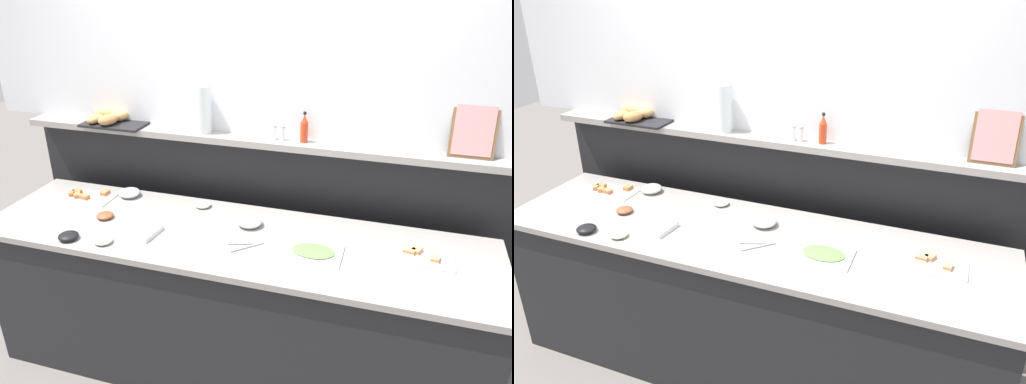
{
  "view_description": "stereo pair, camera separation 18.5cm",
  "coord_description": "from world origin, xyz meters",
  "views": [
    {
      "loc": [
        0.79,
        -2.13,
        2.22
      ],
      "look_at": [
        0.11,
        0.1,
        1.13
      ],
      "focal_mm": 34.52,
      "sensor_mm": 36.0,
      "label": 1
    },
    {
      "loc": [
        0.97,
        -2.07,
        2.22
      ],
      "look_at": [
        0.11,
        0.1,
        1.13
      ],
      "focal_mm": 34.52,
      "sensor_mm": 36.0,
      "label": 2
    }
  ],
  "objects": [
    {
      "name": "cold_cuts_platter",
      "position": [
        0.45,
        -0.05,
        0.92
      ],
      "size": [
        0.29,
        0.21,
        0.02
      ],
      "color": "white",
      "rests_on": "buffet_counter"
    },
    {
      "name": "hot_sauce_bottle",
      "position": [
        0.28,
        0.48,
        1.38
      ],
      "size": [
        0.04,
        0.04,
        0.18
      ],
      "color": "red",
      "rests_on": "back_ledge_unit"
    },
    {
      "name": "back_ledge_unit",
      "position": [
        0.0,
        0.55,
        0.68
      ],
      "size": [
        3.05,
        0.22,
        1.3
      ],
      "color": "black",
      "rests_on": "ground_plane"
    },
    {
      "name": "glass_bowl_medium",
      "position": [
        0.06,
        0.13,
        0.93
      ],
      "size": [
        0.14,
        0.14,
        0.06
      ],
      "color": "silver",
      "rests_on": "buffet_counter"
    },
    {
      "name": "condiment_bowl_teal",
      "position": [
        -0.8,
        -0.29,
        0.93
      ],
      "size": [
        0.11,
        0.11,
        0.04
      ],
      "primitive_type": "ellipsoid",
      "color": "black",
      "rests_on": "buffet_counter"
    },
    {
      "name": "sandwich_platter_rear",
      "position": [
        -1.02,
        0.17,
        0.92
      ],
      "size": [
        0.34,
        0.18,
        0.04
      ],
      "color": "white",
      "rests_on": "buffet_counter"
    },
    {
      "name": "pepper_shaker",
      "position": [
        0.15,
        0.47,
        1.34
      ],
      "size": [
        0.03,
        0.03,
        0.09
      ],
      "color": "white",
      "rests_on": "back_ledge_unit"
    },
    {
      "name": "sandwich_platter_front",
      "position": [
        0.95,
        0.05,
        0.92
      ],
      "size": [
        0.35,
        0.16,
        0.04
      ],
      "color": "silver",
      "rests_on": "buffet_counter"
    },
    {
      "name": "salt_shaker",
      "position": [
        0.11,
        0.47,
        1.34
      ],
      "size": [
        0.03,
        0.03,
        0.09
      ],
      "color": "white",
      "rests_on": "back_ledge_unit"
    },
    {
      "name": "condiment_bowl_cream",
      "position": [
        -0.75,
        -0.03,
        0.93
      ],
      "size": [
        0.09,
        0.09,
        0.03
      ],
      "primitive_type": "ellipsoid",
      "color": "brown",
      "rests_on": "buffet_counter"
    },
    {
      "name": "bread_basket",
      "position": [
        -0.98,
        0.49,
        1.34
      ],
      "size": [
        0.41,
        0.32,
        0.08
      ],
      "color": "black",
      "rests_on": "back_ledge_unit"
    },
    {
      "name": "condiment_bowl_dark",
      "position": [
        -0.6,
        -0.27,
        0.93
      ],
      "size": [
        0.1,
        0.1,
        0.03
      ],
      "primitive_type": "ellipsoid",
      "color": "silver",
      "rests_on": "buffet_counter"
    },
    {
      "name": "glass_bowl_large",
      "position": [
        -0.76,
        0.27,
        0.93
      ],
      "size": [
        0.13,
        0.13,
        0.05
      ],
      "color": "silver",
      "rests_on": "buffet_counter"
    },
    {
      "name": "ground_plane",
      "position": [
        0.0,
        0.6,
        0.0
      ],
      "size": [
        12.0,
        12.0,
        0.0
      ],
      "primitive_type": "plane",
      "color": "slate"
    },
    {
      "name": "water_carafe",
      "position": [
        -0.33,
        0.47,
        1.44
      ],
      "size": [
        0.09,
        0.09,
        0.28
      ],
      "primitive_type": "cylinder",
      "color": "silver",
      "rests_on": "back_ledge_unit"
    },
    {
      "name": "napkin_stack",
      "position": [
        -0.46,
        -0.12,
        0.92
      ],
      "size": [
        0.19,
        0.19,
        0.03
      ],
      "primitive_type": "cube",
      "rotation": [
        0.0,
        0.0,
        -0.1
      ],
      "color": "white",
      "rests_on": "buffet_counter"
    },
    {
      "name": "framed_picture",
      "position": [
        1.15,
        0.51,
        1.45
      ],
      "size": [
        0.23,
        0.08,
        0.29
      ],
      "color": "brown",
      "rests_on": "back_ledge_unit"
    },
    {
      "name": "condiment_bowl_red",
      "position": [
        -0.27,
        0.27,
        0.93
      ],
      "size": [
        0.09,
        0.09,
        0.03
      ],
      "primitive_type": "ellipsoid",
      "color": "silver",
      "rests_on": "buffet_counter"
    },
    {
      "name": "upper_wall_panel",
      "position": [
        0.0,
        0.57,
        1.95
      ],
      "size": [
        3.65,
        0.08,
        1.3
      ],
      "primitive_type": "cube",
      "color": "white",
      "rests_on": "back_ledge_unit"
    },
    {
      "name": "serving_tongs",
      "position": [
        0.12,
        -0.08,
        0.91
      ],
      "size": [
        0.18,
        0.14,
        0.01
      ],
      "color": "#B7BABF",
      "rests_on": "buffet_counter"
    },
    {
      "name": "buffet_counter",
      "position": [
        0.0,
        0.0,
        0.46
      ],
      "size": [
        2.76,
        0.74,
        0.91
      ],
      "color": "black",
      "rests_on": "ground_plane"
    }
  ]
}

